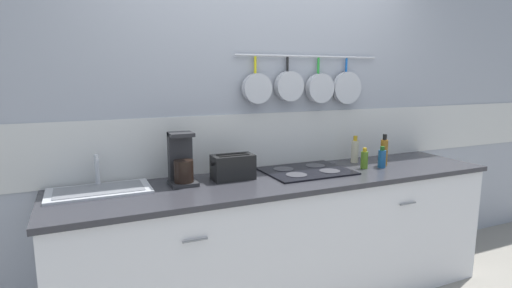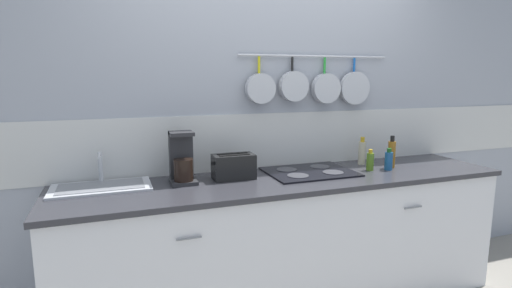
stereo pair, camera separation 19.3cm
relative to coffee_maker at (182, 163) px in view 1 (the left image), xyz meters
The scene contains 11 objects.
wall_back 0.79m from the coffee_maker, 19.04° to the left, with size 7.20×0.15×2.60m.
cabinet_base 0.95m from the coffee_maker, 10.44° to the right, with size 3.04×0.65×0.88m.
countertop 0.74m from the coffee_maker, 10.44° to the right, with size 3.08×0.68×0.03m.
sink_basin 0.51m from the coffee_maker, behind, with size 0.59×0.32×0.21m.
coffee_maker is the anchor object (origin of this frame).
toaster 0.34m from the coffee_maker, ahead, with size 0.29×0.15×0.17m.
cooktop 0.91m from the coffee_maker, ahead, with size 0.61×0.47×0.01m.
bottle_olive_oil 1.35m from the coffee_maker, ahead, with size 0.05×0.05×0.16m.
bottle_sesame_oil 1.42m from the coffee_maker, ahead, with size 0.06×0.06×0.21m.
bottle_cooking_wine 1.49m from the coffee_maker, ahead, with size 0.06×0.06×0.16m.
bottle_dish_soap 1.56m from the coffee_maker, ahead, with size 0.06×0.06×0.24m.
Camera 1 is at (-1.30, -2.32, 1.60)m, focal length 28.00 mm.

